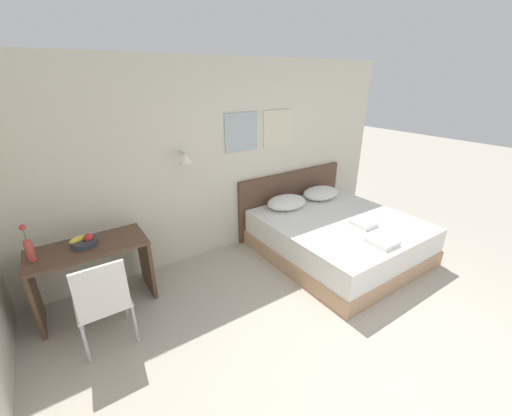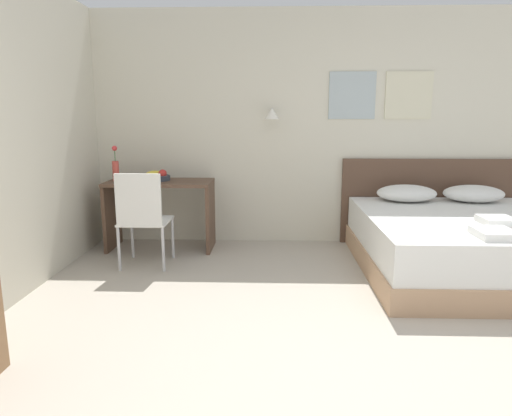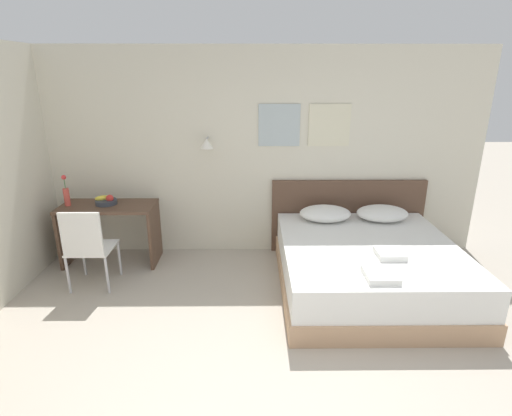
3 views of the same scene
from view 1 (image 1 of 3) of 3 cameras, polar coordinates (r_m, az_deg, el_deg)
name	(u,v)px [view 1 (image 1 of 3)]	position (r m, az deg, el deg)	size (l,w,h in m)	color
ground_plane	(397,398)	(3.20, 24.25, -28.93)	(24.00, 24.00, 0.00)	#B2A899
wall_back	(219,162)	(4.37, -6.75, 8.38)	(5.98, 0.31, 2.65)	beige
bed	(338,237)	(4.69, 14.67, -5.08)	(1.92, 2.06, 0.55)	tan
headboard	(291,200)	(5.28, 6.39, 1.44)	(2.04, 0.06, 0.99)	brown
pillow_left	(287,202)	(4.78, 5.59, 1.06)	(0.64, 0.47, 0.18)	white
pillow_right	(321,193)	(5.24, 11.70, 2.69)	(0.64, 0.47, 0.18)	white
folded_towel_near_foot	(364,223)	(4.47, 18.98, -2.64)	(0.27, 0.28, 0.06)	white
folded_towel_mid_bed	(382,242)	(4.07, 21.92, -5.67)	(0.28, 0.32, 0.06)	white
desk	(92,265)	(3.87, -27.66, -9.19)	(1.15, 0.56, 0.77)	brown
desk_chair	(103,299)	(3.28, -26.13, -14.61)	(0.47, 0.47, 0.95)	white
fruit_bowl	(84,242)	(3.77, -28.82, -5.38)	(0.27, 0.26, 0.12)	#333842
flower_vase	(29,248)	(3.70, -35.98, -5.83)	(0.07, 0.07, 0.39)	#D14C42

